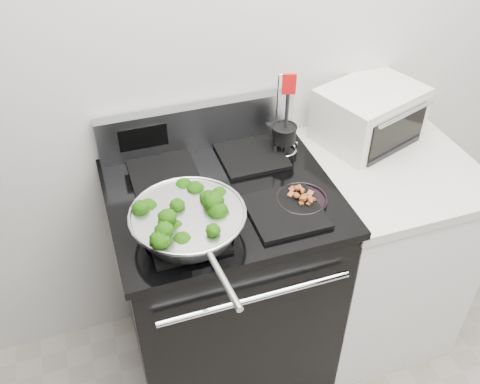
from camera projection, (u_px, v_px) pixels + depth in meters
name	position (u px, v px, depth m)	size (l,w,h in m)	color
back_wall	(271.00, 34.00, 1.93)	(4.00, 0.02, 2.70)	silver
gas_range	(224.00, 280.00, 2.16)	(0.79, 0.69, 1.13)	black
counter	(374.00, 247.00, 2.34)	(0.62, 0.68, 0.92)	white
skillet	(188.00, 221.00, 1.67)	(0.37, 0.59, 0.08)	silver
broccoli_pile	(188.00, 216.00, 1.66)	(0.29, 0.29, 0.10)	black
bacon_plate	(302.00, 197.00, 1.82)	(0.18, 0.18, 0.04)	black
utensil_holder	(284.00, 137.00, 2.02)	(0.11, 0.11, 0.33)	silver
toaster_oven	(369.00, 114.00, 2.12)	(0.45, 0.40, 0.22)	silver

